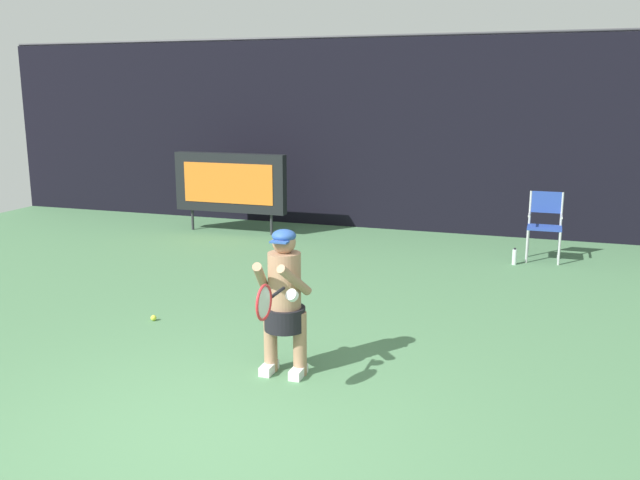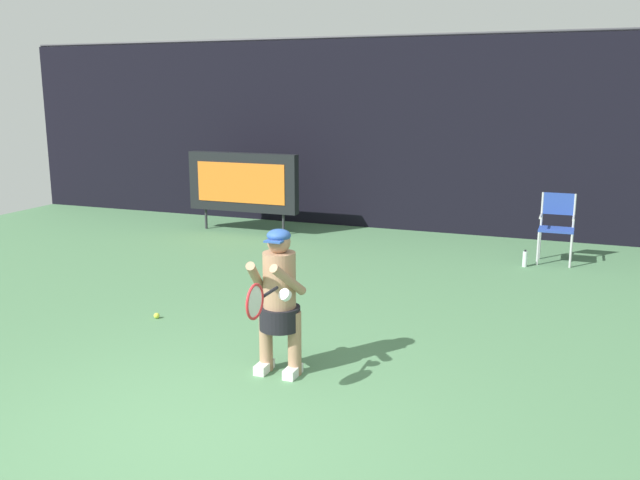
{
  "view_description": "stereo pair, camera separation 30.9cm",
  "coord_description": "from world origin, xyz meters",
  "px_view_note": "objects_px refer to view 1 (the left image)",
  "views": [
    {
      "loc": [
        2.41,
        -4.37,
        2.66
      ],
      "look_at": [
        0.08,
        2.56,
        1.05
      ],
      "focal_mm": 38.47,
      "sensor_mm": 36.0,
      "label": 1
    },
    {
      "loc": [
        2.71,
        -4.27,
        2.66
      ],
      "look_at": [
        0.08,
        2.56,
        1.05
      ],
      "focal_mm": 38.47,
      "sensor_mm": 36.0,
      "label": 2
    }
  ],
  "objects_px": {
    "tennis_player": "(284,298)",
    "tennis_ball_loose": "(154,318)",
    "umpire_chair": "(545,222)",
    "water_bottle": "(514,257)",
    "scoreboard": "(230,183)",
    "tennis_racket": "(265,302)"
  },
  "relations": [
    {
      "from": "umpire_chair",
      "to": "tennis_racket",
      "type": "relative_size",
      "value": 1.79
    },
    {
      "from": "umpire_chair",
      "to": "water_bottle",
      "type": "xyz_separation_m",
      "value": [
        -0.41,
        -0.46,
        -0.5
      ]
    },
    {
      "from": "umpire_chair",
      "to": "tennis_ball_loose",
      "type": "height_order",
      "value": "umpire_chair"
    },
    {
      "from": "tennis_player",
      "to": "water_bottle",
      "type": "bearing_deg",
      "value": 69.78
    },
    {
      "from": "umpire_chair",
      "to": "tennis_player",
      "type": "distance_m",
      "value": 5.92
    },
    {
      "from": "scoreboard",
      "to": "tennis_racket",
      "type": "xyz_separation_m",
      "value": [
        3.49,
        -6.51,
        -0.02
      ]
    },
    {
      "from": "tennis_player",
      "to": "tennis_ball_loose",
      "type": "bearing_deg",
      "value": 155.52
    },
    {
      "from": "scoreboard",
      "to": "tennis_ball_loose",
      "type": "distance_m",
      "value": 5.19
    },
    {
      "from": "water_bottle",
      "to": "tennis_racket",
      "type": "bearing_deg",
      "value": -107.12
    },
    {
      "from": "scoreboard",
      "to": "water_bottle",
      "type": "xyz_separation_m",
      "value": [
        5.24,
        -0.83,
        -0.82
      ]
    },
    {
      "from": "water_bottle",
      "to": "tennis_ball_loose",
      "type": "distance_m",
      "value": 5.63
    },
    {
      "from": "tennis_racket",
      "to": "tennis_ball_loose",
      "type": "xyz_separation_m",
      "value": [
        -2.12,
        1.59,
        -0.89
      ]
    },
    {
      "from": "scoreboard",
      "to": "water_bottle",
      "type": "height_order",
      "value": "scoreboard"
    },
    {
      "from": "tennis_player",
      "to": "tennis_ball_loose",
      "type": "height_order",
      "value": "tennis_player"
    },
    {
      "from": "water_bottle",
      "to": "tennis_player",
      "type": "height_order",
      "value": "tennis_player"
    },
    {
      "from": "scoreboard",
      "to": "water_bottle",
      "type": "distance_m",
      "value": 5.37
    },
    {
      "from": "umpire_chair",
      "to": "tennis_ball_loose",
      "type": "bearing_deg",
      "value": -133.24
    },
    {
      "from": "umpire_chair",
      "to": "water_bottle",
      "type": "height_order",
      "value": "umpire_chair"
    },
    {
      "from": "scoreboard",
      "to": "umpire_chair",
      "type": "height_order",
      "value": "scoreboard"
    },
    {
      "from": "umpire_chair",
      "to": "tennis_player",
      "type": "bearing_deg",
      "value": -112.42
    },
    {
      "from": "water_bottle",
      "to": "tennis_player",
      "type": "xyz_separation_m",
      "value": [
        -1.85,
        -5.01,
        0.63
      ]
    },
    {
      "from": "water_bottle",
      "to": "tennis_player",
      "type": "relative_size",
      "value": 0.19
    }
  ]
}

